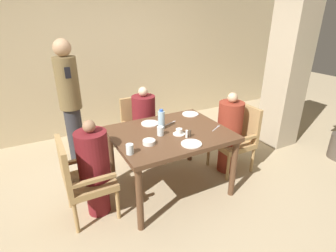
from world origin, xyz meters
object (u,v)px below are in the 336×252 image
object	(u,v)px
diner_in_left_chair	(94,168)
standing_host	(70,100)
glass_tall_near	(160,131)
diner_in_right_chair	(229,132)
plate_dessert_center	(150,123)
chair_right_side	(237,136)
teacup_with_saucer	(179,132)
plate_main_left	(191,144)
bowl_small	(149,142)
diner_in_far_chair	(144,125)
glass_tall_mid	(130,149)
water_bottle	(161,120)
chair_far_side	(141,127)
chair_left_side	(81,177)
plate_main_right	(190,114)

from	to	relation	value
diner_in_left_chair	standing_host	xyz separation A→B (m)	(0.01, 1.24, 0.38)
glass_tall_near	diner_in_right_chair	bearing A→B (deg)	1.67
standing_host	plate_dessert_center	size ratio (longest dim) A/B	8.00
chair_right_side	teacup_with_saucer	bearing A→B (deg)	-173.77
standing_host	plate_main_left	xyz separation A→B (m)	(0.92, -1.62, -0.15)
bowl_small	teacup_with_saucer	bearing A→B (deg)	8.64
diner_in_far_chair	chair_right_side	bearing A→B (deg)	-36.65
diner_in_left_chair	standing_host	distance (m)	1.30
diner_in_right_chair	teacup_with_saucer	bearing A→B (deg)	-172.73
plate_dessert_center	glass_tall_mid	distance (m)	0.75
teacup_with_saucer	water_bottle	xyz separation A→B (m)	(-0.10, 0.23, 0.08)
chair_far_side	bowl_small	xyz separation A→B (m)	(-0.34, -1.07, 0.31)
chair_far_side	diner_in_far_chair	xyz separation A→B (m)	(-0.00, -0.14, 0.09)
standing_host	chair_far_side	bearing A→B (deg)	-21.44
diner_in_far_chair	diner_in_right_chair	size ratio (longest dim) A/B	1.00
glass_tall_near	diner_in_far_chair	bearing A→B (deg)	80.04
diner_in_left_chair	glass_tall_mid	bearing A→B (deg)	-41.54
chair_left_side	diner_in_left_chair	world-z (taller)	diner_in_left_chair
standing_host	plate_main_left	world-z (taller)	standing_host
plate_dessert_center	chair_left_side	bearing A→B (deg)	-160.97
chair_left_side	chair_far_side	world-z (taller)	same
diner_in_far_chair	glass_tall_mid	bearing A→B (deg)	-119.55
diner_in_right_chair	plate_main_left	xyz separation A→B (m)	(-0.84, -0.38, 0.21)
glass_tall_near	chair_right_side	bearing A→B (deg)	1.47
diner_in_left_chair	glass_tall_near	bearing A→B (deg)	-2.29
plate_main_right	chair_far_side	bearing A→B (deg)	132.42
standing_host	bowl_small	xyz separation A→B (m)	(0.53, -1.41, -0.14)
diner_in_left_chair	glass_tall_near	world-z (taller)	diner_in_left_chair
plate_main_left	diner_in_left_chair	bearing A→B (deg)	157.85
chair_left_side	chair_far_side	xyz separation A→B (m)	(1.02, 0.90, 0.00)
diner_in_far_chair	diner_in_right_chair	xyz separation A→B (m)	(0.88, -0.76, -0.00)
diner_in_left_chair	diner_in_right_chair	distance (m)	1.77
water_bottle	glass_tall_near	world-z (taller)	water_bottle
bowl_small	diner_in_left_chair	bearing A→B (deg)	163.16
chair_right_side	plate_dessert_center	distance (m)	1.21
bowl_small	glass_tall_mid	world-z (taller)	glass_tall_mid
diner_in_far_chair	plate_dessert_center	distance (m)	0.50
chair_right_side	glass_tall_mid	world-z (taller)	chair_right_side
bowl_small	glass_tall_near	distance (m)	0.24
plate_dessert_center	standing_host	bearing A→B (deg)	129.44
diner_in_far_chair	glass_tall_near	xyz separation A→B (m)	(-0.14, -0.79, 0.25)
chair_far_side	diner_in_far_chair	world-z (taller)	diner_in_far_chair
plate_main_right	plate_dessert_center	size ratio (longest dim) A/B	1.00
plate_dessert_center	diner_in_left_chair	bearing A→B (deg)	-157.86
plate_main_left	plate_dessert_center	distance (m)	0.71
chair_right_side	chair_far_side	bearing A→B (deg)	138.64
chair_left_side	standing_host	world-z (taller)	standing_host
chair_far_side	plate_dessert_center	distance (m)	0.66
diner_in_far_chair	standing_host	size ratio (longest dim) A/B	0.64
chair_right_side	plate_dessert_center	bearing A→B (deg)	164.41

